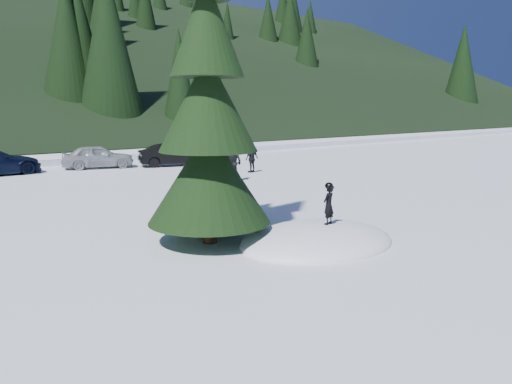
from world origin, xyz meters
TOP-DOWN VIEW (x-y plane):
  - ground at (0.00, 0.00)m, footprint 200.00×200.00m
  - snow_mound at (0.00, 0.00)m, footprint 4.48×3.52m
  - spruce_tall at (-2.20, 1.80)m, footprint 3.20×3.20m
  - spruce_short at (-1.20, 3.20)m, footprint 2.20×2.20m
  - child_skier at (0.27, -0.13)m, footprint 0.43×0.33m
  - adult_0 at (4.94, 10.22)m, footprint 0.89×1.03m
  - adult_1 at (7.74, 12.27)m, footprint 0.93×0.47m
  - adult_2 at (6.62, 14.51)m, footprint 1.19×0.98m
  - car_4 at (1.99, 19.52)m, footprint 4.35×2.76m
  - car_5 at (5.99, 17.76)m, footprint 4.31×2.67m

SIDE VIEW (x-z plane):
  - ground at x=0.00m, z-range 0.00..0.00m
  - snow_mound at x=0.00m, z-range -0.48..0.48m
  - car_5 at x=5.99m, z-range 0.00..1.34m
  - car_4 at x=1.99m, z-range 0.00..1.38m
  - adult_1 at x=7.74m, z-range 0.00..1.52m
  - adult_2 at x=6.62m, z-range 0.00..1.60m
  - adult_0 at x=4.94m, z-range 0.00..1.83m
  - child_skier at x=0.27m, z-range 0.48..1.53m
  - spruce_short at x=-1.20m, z-range -0.58..4.79m
  - spruce_tall at x=-2.20m, z-range -0.98..7.62m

